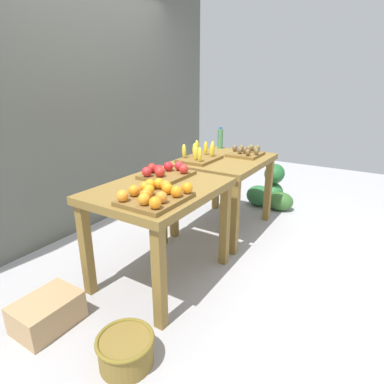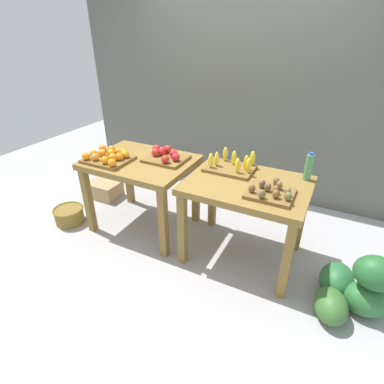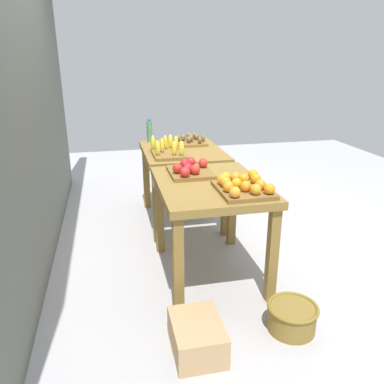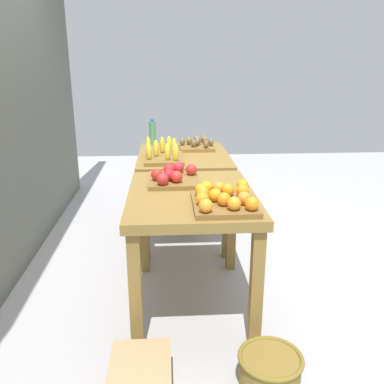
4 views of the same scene
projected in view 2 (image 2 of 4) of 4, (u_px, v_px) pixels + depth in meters
name	position (u px, v px, depth m)	size (l,w,h in m)	color
ground_plane	(190.00, 238.00, 3.17)	(8.00, 8.00, 0.00)	#A8A6A9
back_wall	(242.00, 72.00, 3.50)	(4.40, 0.12, 3.00)	#5B5E56
display_table_left	(141.00, 170.00, 3.07)	(1.04, 0.80, 0.79)	olive
display_table_right	(246.00, 194.00, 2.62)	(1.04, 0.80, 0.79)	olive
orange_bin	(108.00, 157.00, 2.96)	(0.44, 0.37, 0.11)	brown
apple_bin	(166.00, 156.00, 2.98)	(0.41, 0.35, 0.11)	brown
banana_crate	(231.00, 166.00, 2.77)	(0.44, 0.32, 0.17)	brown
kiwi_bin	(271.00, 192.00, 2.35)	(0.36, 0.33, 0.10)	brown
water_bottle	(309.00, 167.00, 2.56)	(0.06, 0.06, 0.25)	#4C8C59
watermelon_pile	(352.00, 289.00, 2.30)	(0.57, 0.64, 0.53)	#2F7036
wicker_basket	(69.00, 215.00, 3.39)	(0.33, 0.33, 0.18)	olive
cardboard_produce_box	(105.00, 189.00, 3.91)	(0.40, 0.30, 0.20)	tan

